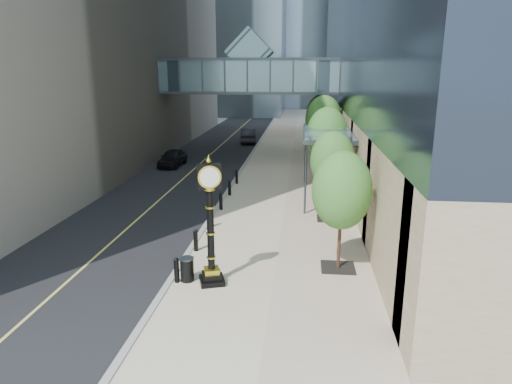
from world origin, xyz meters
The scene contains 13 objects.
ground centered at (0.00, 0.00, 0.00)m, with size 320.00×320.00×0.00m, color gray.
road centered at (-7.00, 40.00, 0.01)m, with size 8.00×180.00×0.02m, color black.
sidewalk centered at (1.00, 40.00, 0.03)m, with size 8.00×180.00×0.06m, color #B7AA8D.
curb centered at (-3.00, 40.00, 0.04)m, with size 0.25×180.00×0.07m, color gray.
skywalk centered at (-3.00, 28.00, 7.71)m, with size 17.00×4.20×5.80m.
entrance_canopy centered at (3.48, 14.00, 4.19)m, with size 3.00×8.00×4.38m.
bollard_row centered at (-2.70, 9.00, 0.51)m, with size 0.20×16.20×0.90m.
street_trees centered at (3.60, 17.96, 3.80)m, with size 2.94×28.60×6.04m.
street_clock centered at (-1.34, 1.07, 2.18)m, with size 1.16×1.16×4.88m.
trash_bin centered at (-2.33, 1.16, 0.51)m, with size 0.52×0.52×0.90m, color black.
pedestrian centered at (4.17, 9.18, 0.93)m, with size 0.63×0.42×1.74m, color #ABA89D.
car_near centered at (-9.12, 22.88, 0.74)m, with size 1.70×4.22×1.44m, color black.
car_far centered at (-4.20, 36.66, 0.82)m, with size 1.68×4.83×1.59m, color black.
Camera 1 is at (2.02, -14.76, 8.00)m, focal length 32.00 mm.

